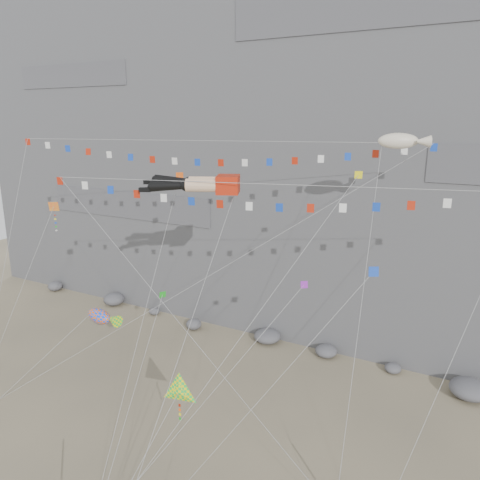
# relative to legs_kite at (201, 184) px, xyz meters

# --- Properties ---
(ground) EXTENTS (120.00, 120.00, 0.00)m
(ground) POSITION_rel_legs_kite_xyz_m (-0.28, -5.29, -16.99)
(ground) COLOR gray
(ground) RESTS_ON ground
(cliff) EXTENTS (80.00, 28.00, 50.00)m
(cliff) POSITION_rel_legs_kite_xyz_m (-0.28, 26.71, 8.01)
(cliff) COLOR slate
(cliff) RESTS_ON ground
(talus_boulders) EXTENTS (60.00, 3.00, 1.20)m
(talus_boulders) POSITION_rel_legs_kite_xyz_m (-0.28, 11.71, -16.39)
(talus_boulders) COLOR #5B5B60
(talus_boulders) RESTS_ON ground
(legs_kite) EXTENTS (7.16, 15.61, 22.23)m
(legs_kite) POSITION_rel_legs_kite_xyz_m (0.00, 0.00, 0.00)
(legs_kite) COLOR #B5200B
(legs_kite) RESTS_ON ground
(flag_banner_upper) EXTENTS (31.73, 17.84, 26.84)m
(flag_banner_upper) POSITION_rel_legs_kite_xyz_m (-2.32, 4.73, 2.65)
(flag_banner_upper) COLOR #B5200B
(flag_banner_upper) RESTS_ON ground
(flag_banner_lower) EXTENTS (28.69, 10.72, 20.85)m
(flag_banner_lower) POSITION_rel_legs_kite_xyz_m (4.74, 0.12, 0.29)
(flag_banner_lower) COLOR #B5200B
(flag_banner_lower) RESTS_ON ground
(harlequin_kite) EXTENTS (3.89, 7.39, 16.28)m
(harlequin_kite) POSITION_rel_legs_kite_xyz_m (-12.58, -1.87, -2.43)
(harlequin_kite) COLOR #F71B32
(harlequin_kite) RESTS_ON ground
(fish_windsock) EXTENTS (8.28, 7.58, 11.57)m
(fish_windsock) POSITION_rel_legs_kite_xyz_m (-7.13, -3.25, -9.90)
(fish_windsock) COLOR #F9620C
(fish_windsock) RESTS_ON ground
(delta_kite) EXTENTS (2.50, 7.53, 8.88)m
(delta_kite) POSITION_rel_legs_kite_xyz_m (2.43, -6.55, -11.51)
(delta_kite) COLOR yellow
(delta_kite) RESTS_ON ground
(blimp_windsock) EXTENTS (3.88, 14.19, 23.69)m
(blimp_windsock) POSITION_rel_legs_kite_xyz_m (11.63, 5.91, 2.84)
(blimp_windsock) COLOR beige
(blimp_windsock) RESTS_ON ground
(small_kite_a) EXTENTS (3.87, 14.13, 21.93)m
(small_kite_a) POSITION_rel_legs_kite_xyz_m (-3.66, 2.51, -0.21)
(small_kite_a) COLOR #FF5B15
(small_kite_a) RESTS_ON ground
(small_kite_b) EXTENTS (7.88, 9.67, 16.41)m
(small_kite_b) POSITION_rel_legs_kite_xyz_m (7.92, -1.47, -5.73)
(small_kite_b) COLOR purple
(small_kite_b) RESTS_ON ground
(small_kite_c) EXTENTS (3.19, 10.42, 13.73)m
(small_kite_c) POSITION_rel_legs_kite_xyz_m (-2.08, -2.14, -7.91)
(small_kite_c) COLOR green
(small_kite_c) RESTS_ON ground
(small_kite_d) EXTENTS (9.40, 15.13, 24.73)m
(small_kite_d) POSITION_rel_legs_kite_xyz_m (9.89, 1.62, 0.45)
(small_kite_d) COLOR yellow
(small_kite_d) RESTS_ON ground
(small_kite_e) EXTENTS (9.95, 7.60, 17.95)m
(small_kite_e) POSITION_rel_legs_kite_xyz_m (12.45, -3.47, -3.50)
(small_kite_e) COLOR #143EB6
(small_kite_e) RESTS_ON ground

